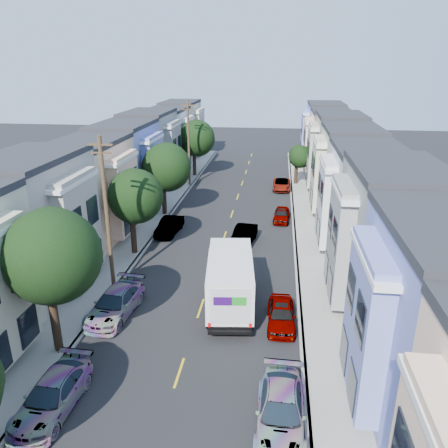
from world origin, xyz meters
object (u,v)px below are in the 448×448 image
at_px(tree_d, 166,167).
at_px(parked_right_d, 282,185).
at_px(parked_left_c, 115,304).
at_px(parked_right_a, 281,411).
at_px(parked_right_c, 282,215).
at_px(utility_pole_far, 189,144).
at_px(lead_sedan, 244,236).
at_px(utility_pole_near, 107,215).
at_px(tree_far_r, 299,157).
at_px(parked_left_d, 169,226).
at_px(tree_e, 196,138).
at_px(fedex_truck, 230,279).
at_px(tree_b, 51,256).
at_px(parked_right_b, 281,315).
at_px(parked_left_b, 52,396).
at_px(tree_c, 134,197).

bearing_deg(tree_d, parked_right_d, 43.62).
bearing_deg(parked_right_d, parked_left_c, -108.48).
bearing_deg(parked_right_a, parked_right_c, 91.12).
distance_m(utility_pole_far, lead_sedan, 19.80).
bearing_deg(utility_pole_near, utility_pole_far, 90.00).
bearing_deg(tree_far_r, utility_pole_far, -170.58).
bearing_deg(parked_left_d, utility_pole_near, -93.03).
relative_size(tree_e, fedex_truck, 1.06).
height_order(utility_pole_near, parked_left_d, utility_pole_near).
distance_m(tree_e, fedex_truck, 33.50).
bearing_deg(parked_right_c, tree_e, 128.51).
distance_m(tree_e, lead_sedan, 24.15).
bearing_deg(tree_b, parked_right_a, -17.60).
bearing_deg(parked_left_c, utility_pole_near, 118.07).
height_order(parked_right_b, parked_right_d, parked_right_b).
distance_m(parked_left_b, parked_left_c, 7.64).
bearing_deg(parked_left_b, parked_right_a, 3.74).
distance_m(tree_b, parked_right_d, 34.93).
bearing_deg(fedex_truck, tree_e, 97.86).
relative_size(tree_d, tree_far_r, 1.47).
height_order(tree_d, parked_right_b, tree_d).
bearing_deg(tree_b, tree_e, 90.00).
xyz_separation_m(fedex_truck, parked_left_c, (-6.67, -1.82, -1.11)).
bearing_deg(parked_left_d, tree_far_r, 62.00).
height_order(tree_e, parked_left_b, tree_e).
height_order(tree_d, tree_e, tree_e).
relative_size(tree_e, parked_left_b, 1.56).
bearing_deg(parked_right_b, parked_right_c, 88.97).
bearing_deg(parked_right_a, tree_b, 163.52).
bearing_deg(utility_pole_far, parked_left_d, -85.00).
bearing_deg(parked_right_a, utility_pole_near, 137.51).
bearing_deg(tree_b, tree_d, 90.00).
height_order(tree_e, parked_left_d, tree_e).
xyz_separation_m(tree_far_r, parked_right_a, (-1.99, -38.86, -2.72)).
relative_size(utility_pole_near, parked_left_b, 2.12).
xyz_separation_m(tree_b, parked_left_c, (1.40, 3.78, -4.71)).
xyz_separation_m(tree_far_r, fedex_truck, (-5.12, -29.71, -1.58)).
height_order(parked_right_a, parked_right_d, parked_right_a).
bearing_deg(parked_left_b, fedex_truck, 56.74).
height_order(tree_b, fedex_truck, tree_b).
bearing_deg(parked_left_b, tree_c, 96.83).
xyz_separation_m(lead_sedan, parked_left_b, (-6.68, -19.45, -0.02)).
height_order(tree_b, tree_e, tree_b).
height_order(parked_left_b, parked_left_c, parked_left_c).
height_order(tree_far_r, parked_left_d, tree_far_r).
bearing_deg(parked_right_d, fedex_truck, -96.36).
bearing_deg(tree_e, fedex_truck, -75.99).
xyz_separation_m(utility_pole_far, parked_right_d, (11.20, -0.39, -4.53)).
xyz_separation_m(tree_b, tree_e, (0.00, 37.95, -0.46)).
relative_size(tree_c, parked_left_d, 1.63).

